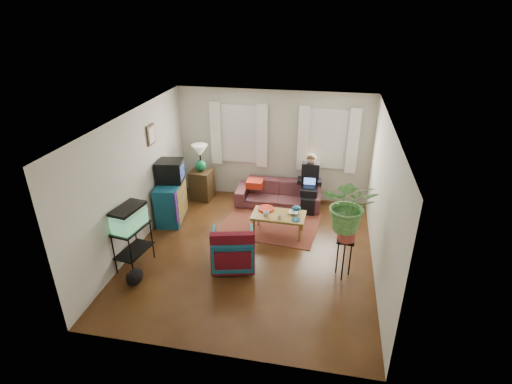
% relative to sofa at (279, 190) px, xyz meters
% --- Properties ---
extents(floor, '(4.50, 5.00, 0.01)m').
position_rel_sofa_xyz_m(floor, '(-0.22, -2.05, -0.38)').
color(floor, '#4F2B14').
rests_on(floor, ground).
extents(ceiling, '(4.50, 5.00, 0.01)m').
position_rel_sofa_xyz_m(ceiling, '(-0.22, -2.05, 2.22)').
color(ceiling, white).
rests_on(ceiling, wall_back).
extents(wall_back, '(4.50, 0.01, 2.60)m').
position_rel_sofa_xyz_m(wall_back, '(-0.22, 0.45, 0.92)').
color(wall_back, silver).
rests_on(wall_back, floor).
extents(wall_front, '(4.50, 0.01, 2.60)m').
position_rel_sofa_xyz_m(wall_front, '(-0.22, -4.55, 0.92)').
color(wall_front, silver).
rests_on(wall_front, floor).
extents(wall_left, '(0.01, 5.00, 2.60)m').
position_rel_sofa_xyz_m(wall_left, '(-2.47, -2.05, 0.92)').
color(wall_left, silver).
rests_on(wall_left, floor).
extents(wall_right, '(0.01, 5.00, 2.60)m').
position_rel_sofa_xyz_m(wall_right, '(2.03, -2.05, 0.92)').
color(wall_right, silver).
rests_on(wall_right, floor).
extents(window_left, '(1.08, 0.04, 1.38)m').
position_rel_sofa_xyz_m(window_left, '(-1.02, 0.43, 1.17)').
color(window_left, white).
rests_on(window_left, wall_back).
extents(window_right, '(1.08, 0.04, 1.38)m').
position_rel_sofa_xyz_m(window_right, '(1.03, 0.43, 1.17)').
color(window_right, white).
rests_on(window_right, wall_back).
extents(curtains_left, '(1.36, 0.06, 1.50)m').
position_rel_sofa_xyz_m(curtains_left, '(-1.02, 0.35, 1.17)').
color(curtains_left, white).
rests_on(curtains_left, wall_back).
extents(curtains_right, '(1.36, 0.06, 1.50)m').
position_rel_sofa_xyz_m(curtains_right, '(1.03, 0.35, 1.17)').
color(curtains_right, white).
rests_on(curtains_right, wall_back).
extents(picture_frame, '(0.04, 0.32, 0.40)m').
position_rel_sofa_xyz_m(picture_frame, '(-2.43, -1.20, 1.57)').
color(picture_frame, '#3D2616').
rests_on(picture_frame, wall_left).
extents(area_rug, '(2.16, 1.80, 0.01)m').
position_rel_sofa_xyz_m(area_rug, '(-0.03, -0.90, -0.37)').
color(area_rug, brown).
rests_on(area_rug, floor).
extents(sofa, '(1.97, 0.81, 0.76)m').
position_rel_sofa_xyz_m(sofa, '(0.00, 0.00, 0.00)').
color(sofa, brown).
rests_on(sofa, floor).
extents(seated_person, '(0.50, 0.61, 1.16)m').
position_rel_sofa_xyz_m(seated_person, '(0.70, 0.01, 0.20)').
color(seated_person, black).
rests_on(seated_person, sofa).
extents(side_table, '(0.53, 0.53, 0.72)m').
position_rel_sofa_xyz_m(side_table, '(-1.87, 0.01, -0.02)').
color(side_table, '#392315').
rests_on(side_table, floor).
extents(table_lamp, '(0.40, 0.40, 0.66)m').
position_rel_sofa_xyz_m(table_lamp, '(-1.87, 0.01, 0.64)').
color(table_lamp, white).
rests_on(table_lamp, side_table).
extents(dresser, '(0.62, 1.03, 0.87)m').
position_rel_sofa_xyz_m(dresser, '(-2.21, -1.10, 0.05)').
color(dresser, '#126A6D').
rests_on(dresser, floor).
extents(crt_tv, '(0.60, 0.56, 0.47)m').
position_rel_sofa_xyz_m(crt_tv, '(-2.20, -1.00, 0.72)').
color(crt_tv, black).
rests_on(crt_tv, dresser).
extents(aquarium_stand, '(0.51, 0.77, 0.79)m').
position_rel_sofa_xyz_m(aquarium_stand, '(-2.22, -2.85, 0.01)').
color(aquarium_stand, black).
rests_on(aquarium_stand, floor).
extents(aquarium, '(0.46, 0.70, 0.42)m').
position_rel_sofa_xyz_m(aquarium, '(-2.22, -2.85, 0.62)').
color(aquarium, '#7FD899').
rests_on(aquarium, aquarium_stand).
extents(black_cat, '(0.30, 0.42, 0.33)m').
position_rel_sofa_xyz_m(black_cat, '(-1.99, -3.34, -0.21)').
color(black_cat, black).
rests_on(black_cat, floor).
extents(armchair, '(0.87, 0.84, 0.75)m').
position_rel_sofa_xyz_m(armchair, '(-0.47, -2.52, -0.01)').
color(armchair, '#136B73').
rests_on(armchair, floor).
extents(serape_throw, '(0.78, 0.35, 0.62)m').
position_rel_sofa_xyz_m(serape_throw, '(-0.40, -2.80, 0.15)').
color(serape_throw, '#9E0A0A').
rests_on(serape_throw, armchair).
extents(coffee_table, '(1.09, 0.62, 0.45)m').
position_rel_sofa_xyz_m(coffee_table, '(0.18, -1.26, -0.16)').
color(coffee_table, brown).
rests_on(coffee_table, floor).
extents(cup_a, '(0.12, 0.12, 0.10)m').
position_rel_sofa_xyz_m(cup_a, '(-0.07, -1.35, 0.11)').
color(cup_a, white).
rests_on(cup_a, coffee_table).
extents(cup_b, '(0.10, 0.10, 0.09)m').
position_rel_sofa_xyz_m(cup_b, '(0.22, -1.44, 0.11)').
color(cup_b, beige).
rests_on(cup_b, coffee_table).
extents(bowl, '(0.22, 0.22, 0.05)m').
position_rel_sofa_xyz_m(bowl, '(0.47, -1.17, 0.09)').
color(bowl, white).
rests_on(bowl, coffee_table).
extents(snack_tray, '(0.34, 0.34, 0.04)m').
position_rel_sofa_xyz_m(snack_tray, '(-0.11, -1.11, 0.08)').
color(snack_tray, '#B21414').
rests_on(snack_tray, coffee_table).
extents(birdcage, '(0.18, 0.18, 0.31)m').
position_rel_sofa_xyz_m(birdcage, '(0.55, -1.42, 0.22)').
color(birdcage, '#115B6B').
rests_on(birdcage, coffee_table).
extents(plant_stand, '(0.34, 0.34, 0.75)m').
position_rel_sofa_xyz_m(plant_stand, '(1.48, -2.45, -0.01)').
color(plant_stand, black).
rests_on(plant_stand, floor).
extents(potted_plant, '(0.91, 0.80, 0.95)m').
position_rel_sofa_xyz_m(potted_plant, '(1.48, -2.45, 0.89)').
color(potted_plant, '#599947').
rests_on(potted_plant, plant_stand).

